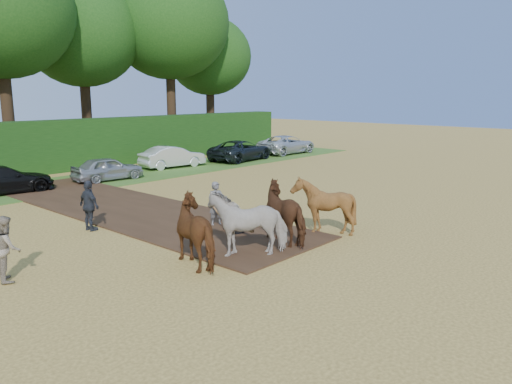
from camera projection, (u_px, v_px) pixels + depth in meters
name	position (u px, v px, depth m)	size (l,w,h in m)	color
ground	(226.00, 256.00, 14.24)	(120.00, 120.00, 0.00)	gold
earth_strip	(129.00, 209.00, 19.91)	(4.50, 17.00, 0.05)	#472D1C
grass_verge	(16.00, 192.00, 23.39)	(50.00, 5.00, 0.03)	#38601E
spectator_near	(6.00, 248.00, 12.25)	(0.80, 0.62, 1.64)	#B3A28D
spectator_far	(89.00, 206.00, 16.68)	(1.00, 0.42, 1.71)	#242730
plough_team	(267.00, 217.00, 14.92)	(6.44, 4.53, 1.87)	brown
parked_cars	(85.00, 169.00, 25.85)	(41.51, 3.28, 1.43)	#B1B2B8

